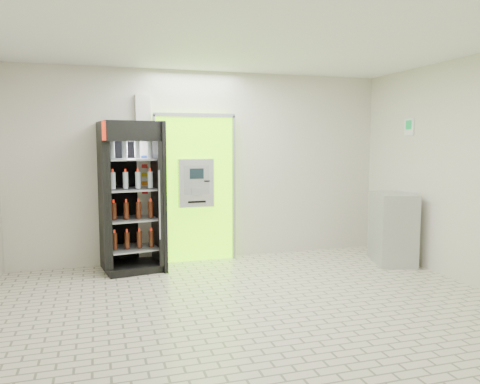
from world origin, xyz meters
name	(u,v)px	position (x,y,z in m)	size (l,w,h in m)	color
ground	(256,309)	(0.00, 0.00, 0.00)	(6.00, 6.00, 0.00)	beige
room_shell	(257,146)	(0.00, 0.00, 1.84)	(6.00, 6.00, 6.00)	beige
atm_assembly	(195,187)	(-0.20, 2.41, 1.17)	(1.30, 0.24, 2.33)	#77F100
pillar	(144,180)	(-0.98, 2.45, 1.30)	(0.22, 0.11, 2.60)	silver
beverage_cooler	(132,200)	(-1.20, 2.14, 1.05)	(0.93, 0.87, 2.18)	black
steel_cabinet	(393,228)	(2.72, 1.35, 0.55)	(0.79, 0.95, 1.10)	#A9ACB1
exit_sign	(409,127)	(2.99, 1.40, 2.12)	(0.02, 0.22, 0.26)	white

